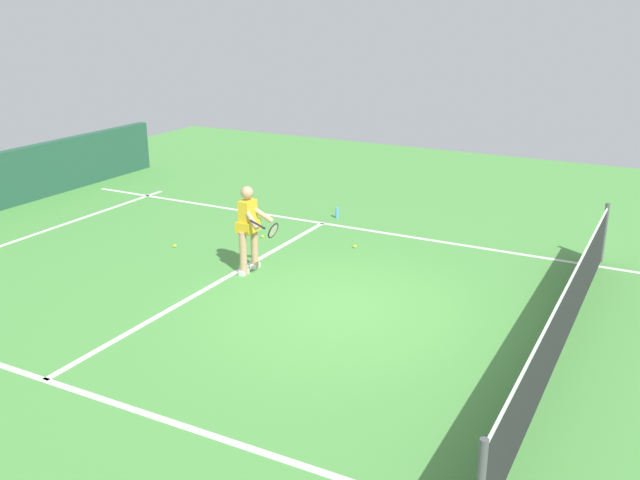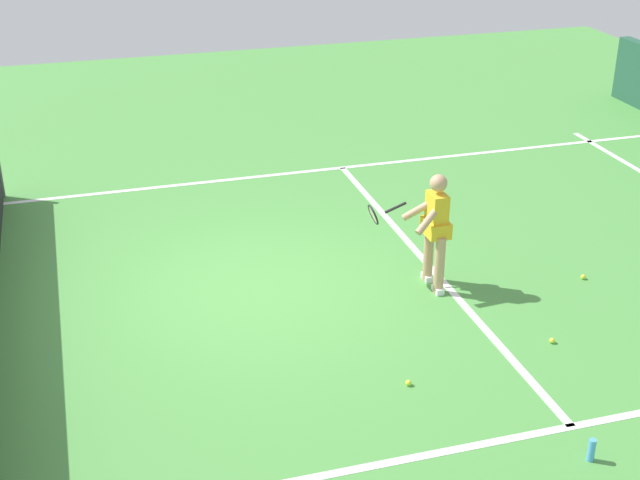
{
  "view_description": "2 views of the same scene",
  "coord_description": "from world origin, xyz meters",
  "px_view_note": "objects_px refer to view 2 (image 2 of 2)",
  "views": [
    {
      "loc": [
        9.11,
        4.36,
        4.52
      ],
      "look_at": [
        -0.21,
        -0.57,
        0.97
      ],
      "focal_mm": 39.67,
      "sensor_mm": 36.0,
      "label": 1
    },
    {
      "loc": [
        -9.99,
        2.06,
        5.53
      ],
      "look_at": [
        -0.6,
        -0.7,
        0.85
      ],
      "focal_mm": 49.94,
      "sensor_mm": 36.0,
      "label": 2
    }
  ],
  "objects_px": {
    "tennis_ball_near": "(583,277)",
    "water_bottle": "(592,450)",
    "tennis_ball_far": "(552,341)",
    "tennis_player": "(433,227)",
    "tennis_ball_mid": "(408,383)"
  },
  "relations": [
    {
      "from": "tennis_ball_mid",
      "to": "water_bottle",
      "type": "distance_m",
      "value": 2.03
    },
    {
      "from": "tennis_player",
      "to": "water_bottle",
      "type": "relative_size",
      "value": 6.46
    },
    {
      "from": "tennis_ball_near",
      "to": "tennis_ball_mid",
      "type": "distance_m",
      "value": 3.5
    },
    {
      "from": "water_bottle",
      "to": "tennis_player",
      "type": "bearing_deg",
      "value": 1.75
    },
    {
      "from": "tennis_ball_near",
      "to": "tennis_ball_far",
      "type": "height_order",
      "value": "same"
    },
    {
      "from": "tennis_ball_far",
      "to": "tennis_player",
      "type": "bearing_deg",
      "value": 25.88
    },
    {
      "from": "tennis_ball_near",
      "to": "tennis_ball_far",
      "type": "xyz_separation_m",
      "value": [
        -1.29,
        1.19,
        0.0
      ]
    },
    {
      "from": "tennis_ball_near",
      "to": "water_bottle",
      "type": "bearing_deg",
      "value": 149.64
    },
    {
      "from": "tennis_player",
      "to": "water_bottle",
      "type": "distance_m",
      "value": 3.72
    },
    {
      "from": "tennis_ball_near",
      "to": "tennis_ball_far",
      "type": "bearing_deg",
      "value": 137.21
    },
    {
      "from": "tennis_ball_far",
      "to": "water_bottle",
      "type": "bearing_deg",
      "value": 160.13
    },
    {
      "from": "tennis_player",
      "to": "water_bottle",
      "type": "bearing_deg",
      "value": -178.25
    },
    {
      "from": "tennis_player",
      "to": "water_bottle",
      "type": "height_order",
      "value": "tennis_player"
    },
    {
      "from": "tennis_ball_near",
      "to": "water_bottle",
      "type": "xyz_separation_m",
      "value": [
        -3.25,
        1.9,
        0.09
      ]
    },
    {
      "from": "tennis_ball_far",
      "to": "tennis_ball_mid",
      "type": "bearing_deg",
      "value": 99.59
    }
  ]
}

